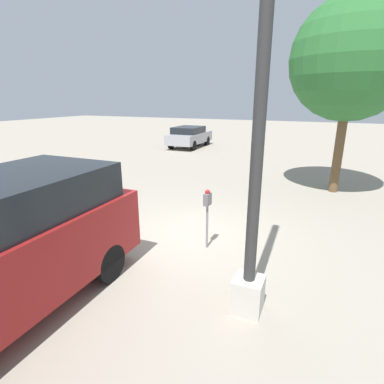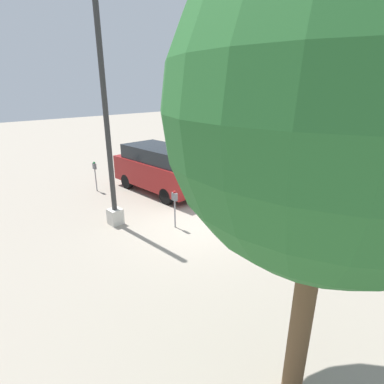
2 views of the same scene
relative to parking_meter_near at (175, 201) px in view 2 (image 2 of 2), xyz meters
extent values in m
plane|color=gray|center=(-0.29, -0.57, -0.97)|extent=(80.00, 80.00, 0.00)
cylinder|color=gray|center=(0.00, 0.00, -0.48)|extent=(0.05, 0.05, 0.98)
cube|color=slate|center=(0.00, 0.00, 0.14)|extent=(0.21, 0.13, 0.26)
sphere|color=maroon|center=(0.00, 0.00, 0.29)|extent=(0.11, 0.11, 0.11)
cylinder|color=gray|center=(5.36, 0.08, -0.46)|extent=(0.05, 0.05, 1.04)
cube|color=slate|center=(5.36, 0.08, 0.19)|extent=(0.21, 0.13, 0.26)
sphere|color=#14662D|center=(5.36, 0.08, 0.34)|extent=(0.11, 0.11, 0.11)
cube|color=beige|center=(1.66, 1.30, -0.70)|extent=(0.44, 0.44, 0.55)
cylinder|color=#2D2D2D|center=(1.66, 1.30, 2.76)|extent=(0.17, 0.17, 6.37)
cube|color=maroon|center=(3.28, -2.05, -0.08)|extent=(4.61, 2.06, 1.11)
cube|color=black|center=(3.17, -2.05, 0.78)|extent=(3.69, 1.89, 0.61)
cube|color=orange|center=(5.53, -1.38, -0.48)|extent=(0.08, 0.12, 0.20)
cylinder|color=black|center=(4.70, -1.15, -0.63)|extent=(0.68, 0.25, 0.68)
cylinder|color=black|center=(4.72, -2.93, -0.63)|extent=(0.68, 0.25, 0.68)
cylinder|color=black|center=(1.85, -1.18, -0.63)|extent=(0.68, 0.25, 0.68)
cylinder|color=black|center=(1.87, -2.95, -0.63)|extent=(0.68, 0.25, 0.68)
cylinder|color=brown|center=(-5.67, 2.58, 0.51)|extent=(0.30, 0.30, 2.96)
sphere|color=#28662D|center=(-5.67, 2.58, 3.32)|extent=(3.79, 3.79, 3.79)
camera|label=1|loc=(5.55, 2.08, 2.15)|focal=28.00mm
camera|label=2|loc=(-7.01, 6.06, 3.56)|focal=28.00mm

